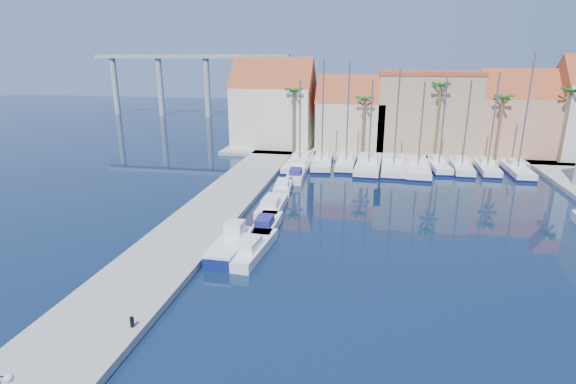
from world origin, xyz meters
TOP-DOWN VIEW (x-y plane):
  - ground at (0.00, 0.00)m, footprint 260.00×260.00m
  - quay_west at (-9.00, 13.50)m, footprint 6.00×77.00m
  - shore_north at (10.00, 48.00)m, footprint 54.00×16.00m
  - bollard at (-6.60, -3.55)m, footprint 0.22×0.22m
  - fishing_boat at (-4.64, 7.30)m, footprint 2.11×5.99m
  - motorboat_west_0 at (-3.17, 7.37)m, footprint 2.76×6.94m
  - motorboat_west_1 at (-3.11, 12.10)m, footprint 1.86×5.71m
  - motorboat_west_2 at (-3.72, 17.13)m, footprint 2.21×6.49m
  - motorboat_west_3 at (-3.96, 23.85)m, footprint 2.26×5.50m
  - motorboat_west_4 at (-3.37, 28.88)m, footprint 2.12×5.99m
  - motorboat_west_5 at (-3.54, 33.66)m, footprint 2.45×7.26m
  - motorboat_west_6 at (-3.84, 38.08)m, footprint 2.68×7.27m
  - sailboat_0 at (-3.93, 35.71)m, footprint 3.27×11.57m
  - sailboat_1 at (-1.13, 36.22)m, footprint 3.25×9.84m
  - sailboat_2 at (2.10, 36.38)m, footprint 2.48×8.92m
  - sailboat_3 at (5.06, 35.87)m, footprint 3.64×11.72m
  - sailboat_4 at (8.23, 36.11)m, footprint 3.41×11.64m
  - sailboat_5 at (11.20, 35.51)m, footprint 3.56×11.30m
  - sailboat_6 at (13.89, 37.05)m, footprint 2.77×8.33m
  - sailboat_7 at (16.73, 36.91)m, footprint 2.67×8.81m
  - sailboat_8 at (19.81, 36.96)m, footprint 2.52×8.40m
  - sailboat_9 at (23.22, 36.51)m, footprint 2.38×8.82m
  - building_0 at (-10.00, 47.00)m, footprint 12.30×9.00m
  - building_1 at (2.00, 47.00)m, footprint 10.30×8.00m
  - building_2 at (13.00, 48.00)m, footprint 14.20×10.20m
  - building_3 at (25.00, 47.00)m, footprint 10.30×8.00m
  - palm_0 at (-6.00, 42.00)m, footprint 2.60×2.60m
  - palm_1 at (4.00, 42.00)m, footprint 2.60×2.60m
  - palm_2 at (14.00, 42.00)m, footprint 2.60×2.60m
  - palm_3 at (22.00, 42.00)m, footprint 2.60×2.60m
  - palm_4 at (30.00, 42.00)m, footprint 2.60×2.60m
  - viaduct at (-39.07, 82.00)m, footprint 48.00×2.20m

SIDE VIEW (x-z plane):
  - ground at x=0.00m, z-range 0.00..0.00m
  - quay_west at x=-9.00m, z-range 0.00..0.50m
  - shore_north at x=10.00m, z-range 0.00..0.50m
  - motorboat_west_0 at x=-3.17m, z-range -0.19..1.21m
  - motorboat_west_1 at x=-3.11m, z-range -0.19..1.21m
  - motorboat_west_2 at x=-3.72m, z-range -0.19..1.21m
  - motorboat_west_3 at x=-3.96m, z-range -0.19..1.21m
  - motorboat_west_4 at x=-3.37m, z-range -0.19..1.21m
  - motorboat_west_5 at x=-3.54m, z-range -0.19..1.21m
  - motorboat_west_6 at x=-3.84m, z-range -0.19..1.21m
  - sailboat_0 at x=-3.93m, z-range -5.02..6.13m
  - sailboat_3 at x=5.06m, z-range -5.12..6.23m
  - sailboat_5 at x=11.20m, z-range -5.03..6.14m
  - sailboat_4 at x=8.23m, z-range -5.74..6.87m
  - sailboat_7 at x=16.73m, z-range -5.06..6.24m
  - sailboat_6 at x=13.89m, z-range -5.23..6.44m
  - sailboat_1 at x=-1.13m, z-range -6.29..7.50m
  - sailboat_8 at x=19.81m, z-range -5.54..6.77m
  - sailboat_2 at x=2.10m, z-range -6.09..7.33m
  - sailboat_9 at x=23.22m, z-range -6.71..8.00m
  - fishing_boat at x=-4.64m, z-range -0.35..1.73m
  - bollard at x=-6.60m, z-range 0.50..1.06m
  - building_1 at x=2.00m, z-range -0.20..10.80m
  - building_3 at x=25.00m, z-range -0.14..11.86m
  - building_2 at x=13.00m, z-range 0.51..12.01m
  - building_0 at x=-10.00m, z-range -0.23..13.27m
  - palm_1 at x=4.00m, z-range 3.56..12.71m
  - palm_3 at x=22.00m, z-range 3.78..13.43m
  - palm_0 at x=-6.00m, z-range 4.00..14.15m
  - palm_4 at x=30.00m, z-range 4.22..14.87m
  - palm_2 at x=14.00m, z-range 4.44..15.59m
  - viaduct at x=-39.07m, z-range 3.02..17.47m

